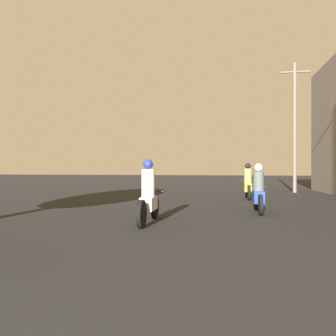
{
  "coord_description": "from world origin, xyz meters",
  "views": [
    {
      "loc": [
        0.9,
        0.1,
        1.35
      ],
      "look_at": [
        -2.11,
        17.85,
        1.34
      ],
      "focal_mm": 35.0,
      "sensor_mm": 36.0,
      "label": 1
    }
  ],
  "objects_px": {
    "motorcycle_white": "(149,197)",
    "motorcycle_blue": "(258,193)",
    "utility_pole_far": "(295,125)",
    "motorcycle_yellow": "(248,185)"
  },
  "relations": [
    {
      "from": "motorcycle_yellow",
      "to": "utility_pole_far",
      "type": "bearing_deg",
      "value": 52.63
    },
    {
      "from": "motorcycle_white",
      "to": "motorcycle_yellow",
      "type": "relative_size",
      "value": 1.09
    },
    {
      "from": "motorcycle_white",
      "to": "motorcycle_blue",
      "type": "distance_m",
      "value": 3.72
    },
    {
      "from": "motorcycle_yellow",
      "to": "utility_pole_far",
      "type": "distance_m",
      "value": 5.88
    },
    {
      "from": "motorcycle_blue",
      "to": "motorcycle_yellow",
      "type": "xyz_separation_m",
      "value": [
        0.01,
        4.37,
        0.03
      ]
    },
    {
      "from": "motorcycle_white",
      "to": "motorcycle_blue",
      "type": "relative_size",
      "value": 1.1
    },
    {
      "from": "utility_pole_far",
      "to": "motorcycle_blue",
      "type": "bearing_deg",
      "value": -108.15
    },
    {
      "from": "motorcycle_blue",
      "to": "utility_pole_far",
      "type": "xyz_separation_m",
      "value": [
        2.8,
        8.53,
        3.11
      ]
    },
    {
      "from": "utility_pole_far",
      "to": "motorcycle_white",
      "type": "bearing_deg",
      "value": -117.29
    },
    {
      "from": "motorcycle_yellow",
      "to": "utility_pole_far",
      "type": "relative_size",
      "value": 0.27
    }
  ]
}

